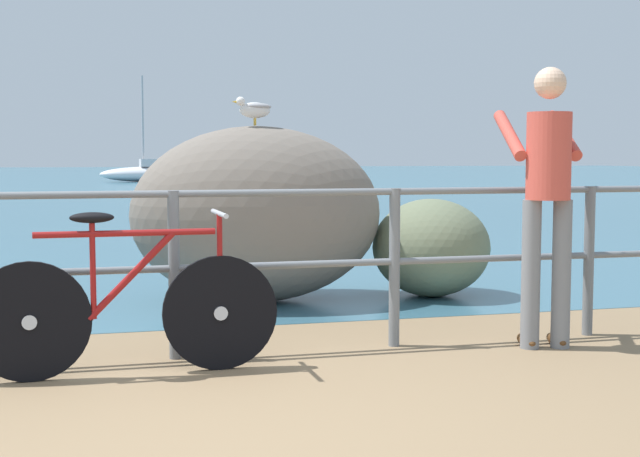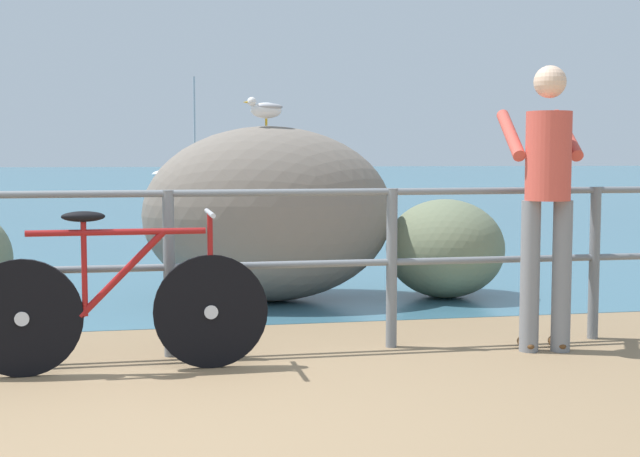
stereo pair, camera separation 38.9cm
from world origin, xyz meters
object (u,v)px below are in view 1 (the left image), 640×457
breakwater_boulder_right (431,248)px  seagull (254,109)px  breakwater_boulder_main (257,214)px  sailboat (148,173)px  person_at_railing (547,193)px  bicycle (128,307)px

breakwater_boulder_right → seagull: 1.96m
breakwater_boulder_main → seagull: (-0.03, -0.08, 0.88)m
breakwater_boulder_right → seagull: bearing=179.4°
seagull → sailboat: 34.67m
person_at_railing → seagull: person_at_railing is taller
seagull → sailboat: size_ratio=0.07×
bicycle → breakwater_boulder_right: 3.46m
breakwater_boulder_main → breakwater_boulder_right: (1.52, -0.10, -0.31)m
bicycle → breakwater_boulder_right: (2.68, 2.19, 0.04)m
breakwater_boulder_main → breakwater_boulder_right: 1.55m
person_at_railing → sailboat: 36.77m
breakwater_boulder_right → seagull: size_ratio=3.12×
person_at_railing → bicycle: bearing=101.1°
bicycle → person_at_railing: bearing=0.8°
breakwater_boulder_right → seagull: (-1.55, 0.02, 1.19)m
bicycle → person_at_railing: (2.61, 0.07, 0.60)m
seagull → breakwater_boulder_main: bearing=-118.8°
person_at_railing → breakwater_boulder_right: 2.20m
breakwater_boulder_main → seagull: bearing=-113.6°
person_at_railing → breakwater_boulder_right: size_ratio=1.68×
breakwater_boulder_main → breakwater_boulder_right: bearing=-3.6°
seagull → breakwater_boulder_right: bearing=174.3°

